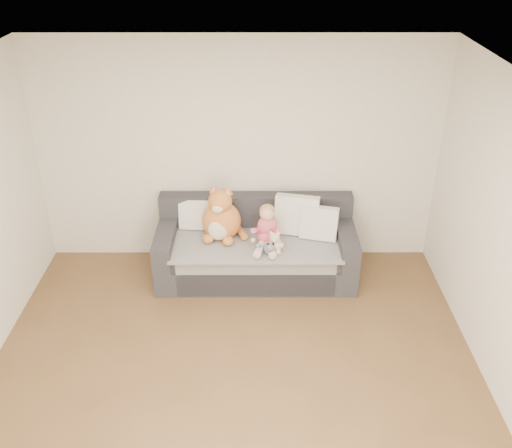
# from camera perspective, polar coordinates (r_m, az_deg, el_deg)

# --- Properties ---
(room_shell) EXTENTS (5.00, 5.00, 5.00)m
(room_shell) POSITION_cam_1_polar(r_m,az_deg,el_deg) (4.54, -2.52, -2.86)
(room_shell) COLOR brown
(room_shell) RESTS_ON ground
(sofa) EXTENTS (2.20, 0.94, 0.85)m
(sofa) POSITION_cam_1_polar(r_m,az_deg,el_deg) (6.45, -0.00, -2.59)
(sofa) COLOR #2E2D33
(sofa) RESTS_ON ground
(cushion_left) EXTENTS (0.40, 0.20, 0.36)m
(cushion_left) POSITION_cam_1_polar(r_m,az_deg,el_deg) (6.52, -6.00, 1.02)
(cushion_left) COLOR silver
(cushion_left) RESTS_ON sofa
(cushion_right_back) EXTENTS (0.52, 0.31, 0.46)m
(cushion_right_back) POSITION_cam_1_polar(r_m,az_deg,el_deg) (6.38, 4.09, 0.90)
(cushion_right_back) COLOR silver
(cushion_right_back) RESTS_ON sofa
(cushion_right_front) EXTENTS (0.44, 0.28, 0.38)m
(cushion_right_front) POSITION_cam_1_polar(r_m,az_deg,el_deg) (6.31, 6.34, 0.10)
(cushion_right_front) COLOR silver
(cushion_right_front) RESTS_ON sofa
(toddler) EXTENTS (0.33, 0.48, 0.47)m
(toddler) POSITION_cam_1_polar(r_m,az_deg,el_deg) (6.14, 1.08, -0.49)
(toddler) COLOR #EC5388
(toddler) RESTS_ON sofa
(plush_cat) EXTENTS (0.51, 0.45, 0.65)m
(plush_cat) POSITION_cam_1_polar(r_m,az_deg,el_deg) (6.27, -3.48, 0.57)
(plush_cat) COLOR #BF502A
(plush_cat) RESTS_ON sofa
(teddy_bear) EXTENTS (0.20, 0.15, 0.25)m
(teddy_bear) POSITION_cam_1_polar(r_m,az_deg,el_deg) (6.05, 1.87, -2.01)
(teddy_bear) COLOR beige
(teddy_bear) RESTS_ON sofa
(plush_cow) EXTENTS (0.14, 0.22, 0.17)m
(plush_cow) POSITION_cam_1_polar(r_m,az_deg,el_deg) (6.04, 1.44, -2.42)
(plush_cow) COLOR white
(plush_cow) RESTS_ON sofa
(sippy_cup) EXTENTS (0.11, 0.07, 0.12)m
(sippy_cup) POSITION_cam_1_polar(r_m,az_deg,el_deg) (6.06, 0.22, -2.39)
(sippy_cup) COLOR #7A3289
(sippy_cup) RESTS_ON sofa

